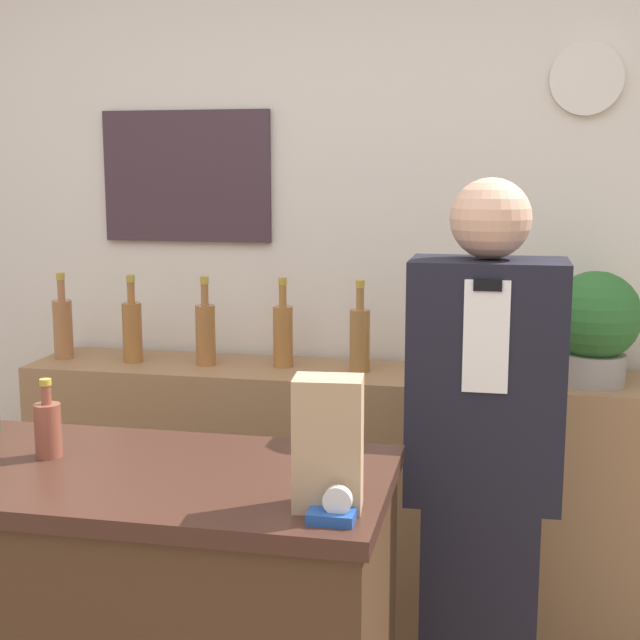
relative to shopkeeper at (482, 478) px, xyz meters
The scene contains 14 objects.
back_wall 1.23m from the shopkeeper, 124.07° to the left, with size 5.20×0.09×2.70m.
back_shelf 0.87m from the shopkeeper, 125.43° to the left, with size 2.34×0.39×0.93m.
shopkeeper is the anchor object (origin of this frame).
potted_plant 0.78m from the shopkeeper, 61.79° to the left, with size 0.29×0.29×0.37m.
paper_bag 0.80m from the shopkeeper, 113.00° to the right, with size 0.14×0.10×0.27m.
tape_dispenser 0.82m from the shopkeeper, 109.47° to the right, with size 0.09×0.06×0.07m.
counter_bottle_2 1.14m from the shopkeeper, 153.17° to the right, with size 0.06×0.06×0.19m.
shelf_bottle_0 1.70m from the shopkeeper, 157.39° to the left, with size 0.07×0.07×0.32m.
shelf_bottle_1 1.45m from the shopkeeper, 153.42° to the left, with size 0.07×0.07×0.32m.
shelf_bottle_2 1.21m from the shopkeeper, 147.26° to the left, with size 0.07×0.07×0.32m.
shelf_bottle_3 1.01m from the shopkeeper, 137.04° to the left, with size 0.07×0.07×0.32m.
shelf_bottle_4 0.83m from the shopkeeper, 124.05° to the left, with size 0.07×0.07×0.32m.
shelf_bottle_5 0.72m from the shopkeeper, 104.16° to the left, with size 0.07×0.07×0.32m.
shelf_bottle_6 0.71m from the shopkeeper, 80.17° to the left, with size 0.07×0.07×0.32m.
Camera 1 is at (0.65, -1.24, 1.62)m, focal length 50.00 mm.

